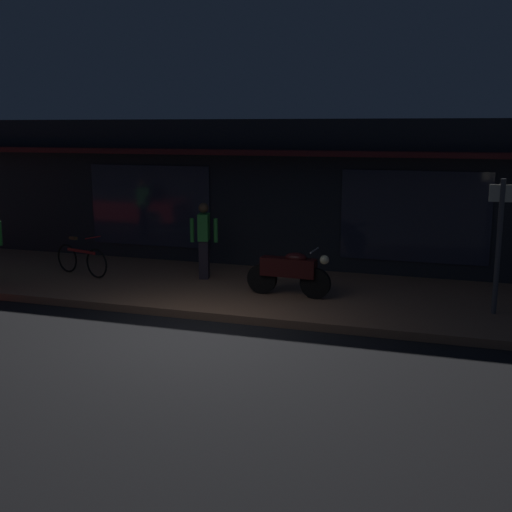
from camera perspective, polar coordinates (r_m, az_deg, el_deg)
ground_plane at (r=10.68m, az=-6.09°, el=-7.32°), size 60.00×60.00×0.00m
sidewalk_slab at (r=13.34m, az=-0.87°, el=-3.09°), size 18.00×4.00×0.15m
storefront_building at (r=16.23m, az=2.98°, el=5.72°), size 18.00×3.30×3.60m
motorcycle at (r=12.52m, az=3.06°, el=-1.38°), size 1.70×0.55×0.97m
bicycle_parked at (r=14.83m, az=-15.30°, el=-0.30°), size 1.59×0.60×0.91m
person_bystander at (r=13.95m, az=-4.66°, el=1.53°), size 0.61×0.42×1.67m
sign_post at (r=11.95m, az=20.87°, el=1.48°), size 0.44×0.09×2.40m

